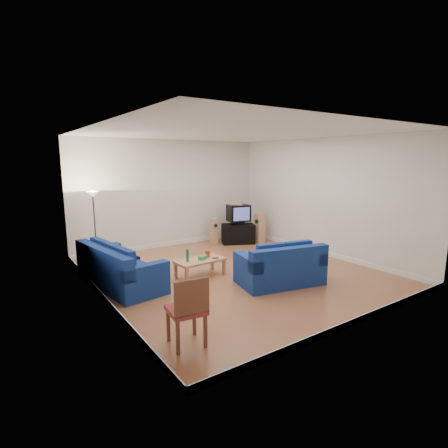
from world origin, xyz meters
TOP-DOWN VIEW (x-y plane):
  - room at (0.00, 0.00)m, footprint 6.01×6.51m
  - sofa_three_seat at (-2.51, 0.65)m, footprint 1.30×2.37m
  - sofa_loveseat at (0.38, -1.19)m, footprint 1.91×1.33m
  - coffee_table at (-0.79, 0.19)m, footprint 1.14×0.63m
  - bottle at (-1.10, 0.21)m, footprint 0.07×0.07m
  - tissue_box at (-0.74, 0.17)m, footprint 0.24×0.19m
  - red_canister at (-0.54, 0.27)m, footprint 0.15×0.15m
  - remote at (-0.46, 0.06)m, footprint 0.16×0.09m
  - tv_stand at (1.85, 2.32)m, footprint 1.14×0.94m
  - av_receiver at (1.85, 2.32)m, footprint 0.55×0.54m
  - television at (1.87, 2.34)m, footprint 0.76×0.63m
  - centre_speaker at (1.82, 2.37)m, footprint 0.37×0.37m
  - speaker_left at (1.18, 2.70)m, footprint 0.20×0.26m
  - speaker_right at (2.45, 1.97)m, footprint 0.31×0.24m
  - floor_lamp at (-2.45, 2.56)m, footprint 0.32×0.32m
  - dining_chair at (-2.46, -2.32)m, footprint 0.56×0.56m

SIDE VIEW (x-z plane):
  - tv_stand at x=1.85m, z-range 0.00..0.61m
  - sofa_three_seat at x=-2.51m, z-range -0.11..0.76m
  - sofa_loveseat at x=0.38m, z-range -0.11..0.77m
  - coffee_table at x=-0.79m, z-range 0.15..0.55m
  - speaker_left at x=1.18m, z-range 0.00..0.81m
  - remote at x=-0.46m, z-range 0.40..0.42m
  - tissue_box at x=-0.74m, z-range 0.40..0.49m
  - red_canister at x=-0.54m, z-range 0.40..0.56m
  - speaker_right at x=2.45m, z-range 0.00..0.96m
  - bottle at x=-1.10m, z-range 0.40..0.68m
  - dining_chair at x=-2.46m, z-range 0.06..1.10m
  - av_receiver at x=1.85m, z-range 0.61..0.71m
  - television at x=1.87m, z-range 0.71..1.22m
  - centre_speaker at x=1.82m, z-range 1.22..1.35m
  - floor_lamp at x=-2.45m, z-range 0.60..2.44m
  - room at x=0.00m, z-range -0.06..3.15m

